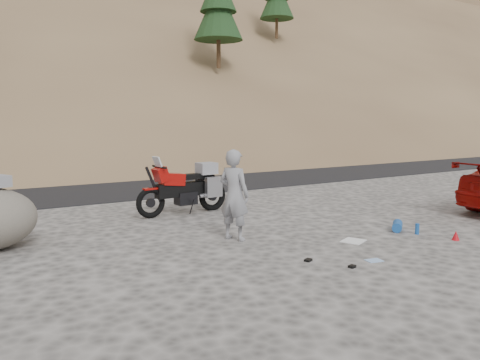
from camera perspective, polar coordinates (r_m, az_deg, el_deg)
name	(u,v)px	position (r m, az deg, el deg)	size (l,w,h in m)	color
ground	(241,243)	(8.73, 0.12, -7.70)	(140.00, 140.00, 0.00)	#484542
road	(104,186)	(16.91, -16.30, -0.72)	(120.00, 7.00, 0.05)	black
motorcycle	(187,188)	(11.44, -6.46, -1.00)	(2.45, 0.80, 1.46)	black
man	(234,239)	(8.99, -0.72, -7.26)	(0.63, 0.41, 1.73)	gray
gear_white_cloth	(353,241)	(9.11, 13.64, -7.23)	(0.42, 0.37, 0.01)	white
gear_blue_mat	(397,226)	(10.22, 18.63, -5.31)	(0.20, 0.20, 0.49)	#194D99
gear_bottle	(417,229)	(10.02, 20.79, -5.60)	(0.08, 0.08, 0.22)	#194D99
gear_funnel	(456,236)	(9.82, 24.81, -6.16)	(0.14, 0.14, 0.18)	red
gear_glove_a	(308,260)	(7.73, 8.31, -9.64)	(0.13, 0.09, 0.04)	black
gear_glove_b	(352,266)	(7.53, 13.50, -10.21)	(0.11, 0.09, 0.04)	black
gear_blue_cloth	(374,260)	(7.98, 16.02, -9.41)	(0.26, 0.19, 0.01)	#90B3DF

